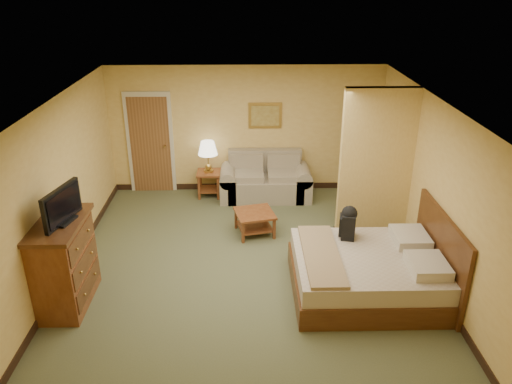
{
  "coord_description": "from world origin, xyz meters",
  "views": [
    {
      "loc": [
        -0.01,
        -6.77,
        4.25
      ],
      "look_at": [
        0.15,
        0.6,
        0.98
      ],
      "focal_mm": 35.0,
      "sensor_mm": 36.0,
      "label": 1
    }
  ],
  "objects_px": {
    "coffee_table": "(255,218)",
    "bed": "(375,272)",
    "loveseat": "(265,183)",
    "dresser": "(65,263)"
  },
  "relations": [
    {
      "from": "coffee_table",
      "to": "bed",
      "type": "relative_size",
      "value": 0.35
    },
    {
      "from": "loveseat",
      "to": "dresser",
      "type": "height_order",
      "value": "dresser"
    },
    {
      "from": "loveseat",
      "to": "coffee_table",
      "type": "relative_size",
      "value": 2.36
    },
    {
      "from": "coffee_table",
      "to": "bed",
      "type": "bearing_deg",
      "value": -46.64
    },
    {
      "from": "loveseat",
      "to": "dresser",
      "type": "xyz_separation_m",
      "value": [
        -2.86,
        -3.52,
        0.34
      ]
    },
    {
      "from": "loveseat",
      "to": "coffee_table",
      "type": "xyz_separation_m",
      "value": [
        -0.25,
        -1.57,
        -0.0
      ]
    },
    {
      "from": "coffee_table",
      "to": "bed",
      "type": "height_order",
      "value": "bed"
    },
    {
      "from": "dresser",
      "to": "bed",
      "type": "bearing_deg",
      "value": 2.29
    },
    {
      "from": "dresser",
      "to": "loveseat",
      "type": "bearing_deg",
      "value": 50.86
    },
    {
      "from": "dresser",
      "to": "bed",
      "type": "relative_size",
      "value": 0.57
    }
  ]
}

